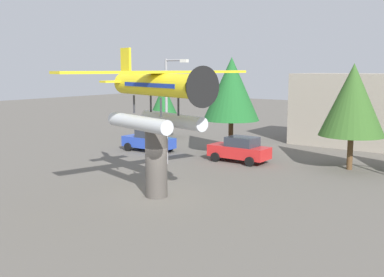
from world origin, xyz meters
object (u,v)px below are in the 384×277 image
object	(u,v)px
tree_west	(164,103)
tree_center_back	(353,100)
streetlight_primary	(169,103)
display_pedestal	(156,163)
car_near_blue	(149,140)
tree_east	(231,89)
car_mid_red	(240,149)
floatplane_monument	(157,95)
storefront_building	(377,111)

from	to	relation	value
tree_west	tree_center_back	xyz separation A→B (m)	(18.37, -3.62, 1.18)
streetlight_primary	tree_center_back	world-z (taller)	streetlight_primary
display_pedestal	tree_center_back	bearing A→B (deg)	64.60
tree_center_back	streetlight_primary	bearing A→B (deg)	-151.56
car_near_blue	tree_east	world-z (taller)	tree_east
car_mid_red	streetlight_primary	bearing A→B (deg)	45.46
floatplane_monument	car_near_blue	world-z (taller)	floatplane_monument
floatplane_monument	car_near_blue	distance (m)	13.76
floatplane_monument	tree_east	bearing A→B (deg)	120.48
streetlight_primary	storefront_building	world-z (taller)	streetlight_primary
tree_west	floatplane_monument	bearing A→B (deg)	-51.05
floatplane_monument	car_near_blue	bearing A→B (deg)	149.14
car_near_blue	display_pedestal	bearing A→B (deg)	133.24
storefront_building	tree_west	bearing A→B (deg)	-160.06
storefront_building	car_mid_red	bearing A→B (deg)	-115.72
floatplane_monument	car_mid_red	distance (m)	10.98
car_near_blue	car_mid_red	world-z (taller)	same
storefront_building	display_pedestal	bearing A→B (deg)	-101.98
floatplane_monument	streetlight_primary	distance (m)	8.12
storefront_building	tree_west	xyz separation A→B (m)	(-17.29, -6.27, 0.27)
car_mid_red	storefront_building	world-z (taller)	storefront_building
car_mid_red	display_pedestal	bearing A→B (deg)	96.28
car_mid_red	tree_east	xyz separation A→B (m)	(-1.98, 2.04, 4.00)
streetlight_primary	car_near_blue	bearing A→B (deg)	146.49
floatplane_monument	tree_center_back	world-z (taller)	floatplane_monument
tree_east	display_pedestal	bearing A→B (deg)	-75.64
tree_west	tree_east	xyz separation A→B (m)	(9.53, -3.68, 1.63)
display_pedestal	tree_east	size ratio (longest dim) A/B	0.48
streetlight_primary	tree_west	xyz separation A→B (m)	(-8.11, 9.18, -0.87)
car_near_blue	tree_west	world-z (taller)	tree_west
car_near_blue	tree_east	bearing A→B (deg)	-155.83
display_pedestal	streetlight_primary	xyz separation A→B (m)	(-4.51, 6.55, 2.39)
car_near_blue	tree_west	xyz separation A→B (m)	(-3.73, 6.28, 2.37)
car_mid_red	tree_east	world-z (taller)	tree_east
floatplane_monument	tree_east	size ratio (longest dim) A/B	1.43
display_pedestal	car_mid_red	world-z (taller)	display_pedestal
car_mid_red	tree_west	distance (m)	13.07
display_pedestal	storefront_building	world-z (taller)	storefront_building
tree_center_back	car_mid_red	bearing A→B (deg)	-163.02
streetlight_primary	tree_center_back	xyz separation A→B (m)	(10.26, 5.56, 0.31)
streetlight_primary	tree_east	world-z (taller)	tree_east
streetlight_primary	tree_center_back	distance (m)	11.68
tree_east	floatplane_monument	bearing A→B (deg)	-75.12
tree_center_back	storefront_building	bearing A→B (deg)	96.25
car_mid_red	streetlight_primary	xyz separation A→B (m)	(-3.41, -3.47, 3.24)
display_pedestal	storefront_building	distance (m)	22.52
floatplane_monument	tree_west	distance (m)	20.36
tree_east	tree_center_back	world-z (taller)	tree_east
car_mid_red	car_near_blue	bearing A→B (deg)	4.18
tree_west	tree_east	world-z (taller)	tree_east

